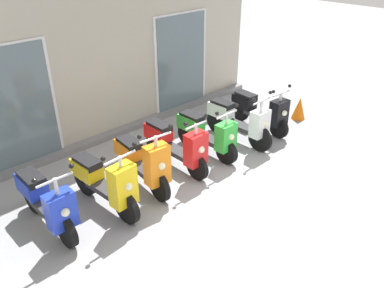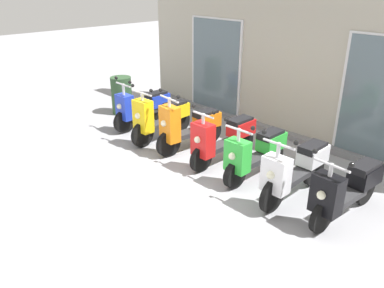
{
  "view_description": "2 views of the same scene",
  "coord_description": "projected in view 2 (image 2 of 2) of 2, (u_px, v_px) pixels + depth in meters",
  "views": [
    {
      "loc": [
        -4.06,
        -3.34,
        3.87
      ],
      "look_at": [
        0.2,
        1.03,
        0.52
      ],
      "focal_mm": 36.44,
      "sensor_mm": 36.0,
      "label": 1
    },
    {
      "loc": [
        4.3,
        -3.57,
        3.17
      ],
      "look_at": [
        -0.03,
        0.58,
        0.55
      ],
      "focal_mm": 36.05,
      "sensor_mm": 36.0,
      "label": 2
    }
  ],
  "objects": [
    {
      "name": "scooter_yellow",
      "position": [
        161.0,
        117.0,
        7.94
      ],
      "size": [
        0.61,
        1.59,
        1.24
      ],
      "color": "black",
      "rests_on": "ground_plane"
    },
    {
      "name": "ground_plane",
      "position": [
        168.0,
        185.0,
        6.38
      ],
      "size": [
        40.0,
        40.0,
        0.0
      ],
      "primitive_type": "plane",
      "color": "#939399"
    },
    {
      "name": "scooter_black",
      "position": [
        347.0,
        188.0,
        5.34
      ],
      "size": [
        0.58,
        1.58,
        1.12
      ],
      "color": "black",
      "rests_on": "ground_plane"
    },
    {
      "name": "scooter_blue",
      "position": [
        143.0,
        107.0,
        8.64
      ],
      "size": [
        0.57,
        1.55,
        1.21
      ],
      "color": "black",
      "rests_on": "ground_plane"
    },
    {
      "name": "scooter_red",
      "position": [
        223.0,
        138.0,
        6.97
      ],
      "size": [
        0.54,
        1.63,
        1.18
      ],
      "color": "black",
      "rests_on": "ground_plane"
    },
    {
      "name": "scooter_orange",
      "position": [
        189.0,
        126.0,
        7.45
      ],
      "size": [
        0.62,
        1.55,
        1.27
      ],
      "color": "black",
      "rests_on": "ground_plane"
    },
    {
      "name": "storefront_facade",
      "position": [
        292.0,
        57.0,
        7.86
      ],
      "size": [
        8.26,
        0.5,
        3.41
      ],
      "color": "#B2AD9E",
      "rests_on": "ground_plane"
    },
    {
      "name": "scooter_white",
      "position": [
        296.0,
        169.0,
        5.82
      ],
      "size": [
        0.58,
        1.68,
        1.19
      ],
      "color": "black",
      "rests_on": "ground_plane"
    },
    {
      "name": "trash_bin",
      "position": [
        122.0,
        95.0,
        9.54
      ],
      "size": [
        0.5,
        0.5,
        0.91
      ],
      "primitive_type": "cylinder",
      "color": "#2D4C2D",
      "rests_on": "ground_plane"
    },
    {
      "name": "scooter_green",
      "position": [
        256.0,
        153.0,
        6.45
      ],
      "size": [
        0.6,
        1.52,
        1.13
      ],
      "color": "black",
      "rests_on": "ground_plane"
    }
  ]
}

